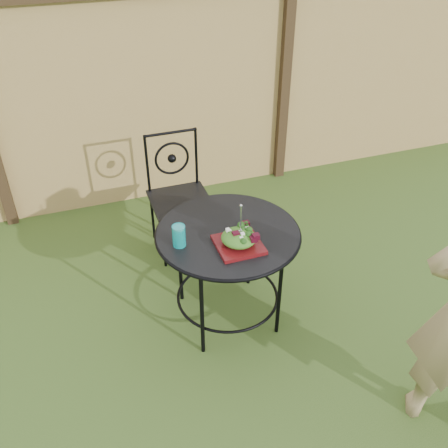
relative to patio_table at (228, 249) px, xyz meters
The scene contains 8 objects.
ground 0.74m from the patio_table, 106.84° to the right, with size 60.00×60.00×0.00m, color #224115.
fence 1.81m from the patio_table, 94.21° to the left, with size 8.00×0.12×1.90m.
patio_table is the anchor object (origin of this frame).
patio_chair 0.93m from the patio_table, 95.28° to the left, with size 0.46×0.46×0.95m.
salad_plate 0.22m from the patio_table, 86.65° to the right, with size 0.27×0.27×0.02m, color #510B0F.
salad 0.26m from the patio_table, 86.65° to the right, with size 0.21×0.21×0.08m, color #235614.
fork 0.37m from the patio_table, 83.18° to the right, with size 0.01×0.01×0.18m, color silver.
drinking_glass 0.39m from the patio_table, behind, with size 0.08×0.08×0.14m, color #0C9694.
Camera 1 is at (-0.73, -1.95, 2.56)m, focal length 40.00 mm.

